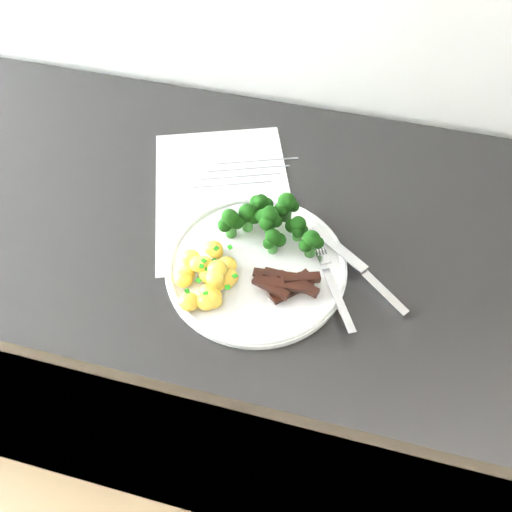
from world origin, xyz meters
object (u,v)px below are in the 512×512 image
broccoli (270,220)px  beef_strips (288,283)px  knife (369,279)px  potatoes (209,277)px  recipe_paper (223,194)px  plate (256,265)px  counter (289,357)px  fork (333,285)px

broccoli → beef_strips: broccoli is taller
knife → potatoes: bearing=-163.9°
recipe_paper → knife: 0.28m
plate → potatoes: size_ratio=2.17×
counter → beef_strips: beef_strips is taller
fork → broccoli: bearing=146.3°
counter → recipe_paper: size_ratio=6.41×
recipe_paper → potatoes: 0.18m
recipe_paper → potatoes: potatoes is taller
broccoli → beef_strips: size_ratio=1.59×
beef_strips → counter: bearing=90.1°
potatoes → knife: size_ratio=0.76×
counter → plate: plate is taller
fork → knife: size_ratio=0.98×
beef_strips → fork: 0.06m
counter → beef_strips: (0.00, -0.11, 0.47)m
broccoli → potatoes: (-0.06, -0.11, -0.02)m
counter → potatoes: bearing=-129.3°
counter → fork: fork is taller
plate → recipe_paper: bearing=124.3°
beef_strips → fork: (0.06, 0.01, -0.00)m
knife → beef_strips: bearing=-158.8°
recipe_paper → broccoli: 0.13m
broccoli → beef_strips: bearing=-61.3°
recipe_paper → broccoli: bearing=-36.8°
plate → beef_strips: bearing=-26.7°
broccoli → fork: bearing=-33.7°
knife → recipe_paper: bearing=155.7°
counter → beef_strips: bearing=-89.9°
recipe_paper → knife: bearing=-24.3°
recipe_paper → potatoes: size_ratio=3.01×
fork → knife: fork is taller
knife → broccoli: bearing=164.7°
broccoli → recipe_paper: bearing=143.2°
recipe_paper → potatoes: bearing=-79.7°
potatoes → beef_strips: potatoes is taller
recipe_paper → knife: knife is taller
potatoes → fork: size_ratio=0.78×
potatoes → beef_strips: bearing=10.8°
potatoes → broccoli: bearing=59.6°
plate → fork: (0.12, -0.01, 0.01)m
counter → recipe_paper: 0.47m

